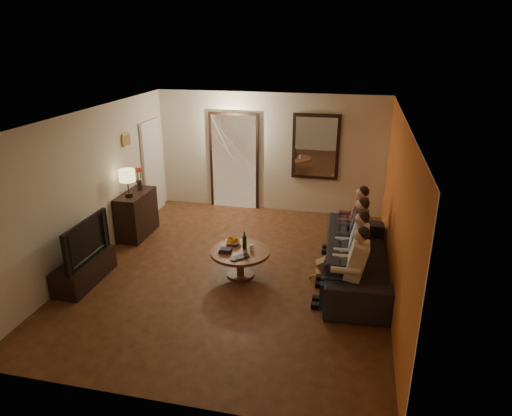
% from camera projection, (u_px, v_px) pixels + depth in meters
% --- Properties ---
extents(floor, '(5.00, 6.00, 0.01)m').
position_uv_depth(floor, '(235.00, 271.00, 7.69)').
color(floor, '#402411').
rests_on(floor, ground).
extents(ceiling, '(5.00, 6.00, 0.01)m').
position_uv_depth(ceiling, '(232.00, 116.00, 6.76)').
color(ceiling, white).
rests_on(ceiling, back_wall).
extents(back_wall, '(5.00, 0.02, 2.60)m').
position_uv_depth(back_wall, '(270.00, 153.00, 9.96)').
color(back_wall, beige).
rests_on(back_wall, floor).
extents(front_wall, '(5.00, 0.02, 2.60)m').
position_uv_depth(front_wall, '(153.00, 299.00, 4.49)').
color(front_wall, beige).
rests_on(front_wall, floor).
extents(left_wall, '(0.02, 6.00, 2.60)m').
position_uv_depth(left_wall, '(91.00, 188.00, 7.74)').
color(left_wall, beige).
rests_on(left_wall, floor).
extents(right_wall, '(0.02, 6.00, 2.60)m').
position_uv_depth(right_wall, '(397.00, 211.00, 6.71)').
color(right_wall, beige).
rests_on(right_wall, floor).
extents(orange_accent, '(0.01, 6.00, 2.60)m').
position_uv_depth(orange_accent, '(396.00, 211.00, 6.71)').
color(orange_accent, '#DC5A25').
rests_on(orange_accent, right_wall).
extents(kitchen_doorway, '(1.00, 0.06, 2.10)m').
position_uv_depth(kitchen_doorway, '(234.00, 162.00, 10.19)').
color(kitchen_doorway, '#FFE0A5').
rests_on(kitchen_doorway, floor).
extents(door_trim, '(1.12, 0.04, 2.22)m').
position_uv_depth(door_trim, '(234.00, 162.00, 10.18)').
color(door_trim, black).
rests_on(door_trim, floor).
extents(fridge_glimpse, '(0.45, 0.03, 1.70)m').
position_uv_depth(fridge_glimpse, '(245.00, 169.00, 10.20)').
color(fridge_glimpse, silver).
rests_on(fridge_glimpse, floor).
extents(mirror_frame, '(1.00, 0.05, 1.40)m').
position_uv_depth(mirror_frame, '(316.00, 147.00, 9.64)').
color(mirror_frame, black).
rests_on(mirror_frame, back_wall).
extents(mirror_glass, '(0.86, 0.02, 1.26)m').
position_uv_depth(mirror_glass, '(316.00, 147.00, 9.62)').
color(mirror_glass, white).
rests_on(mirror_glass, back_wall).
extents(white_door, '(0.06, 0.85, 2.04)m').
position_uv_depth(white_door, '(153.00, 167.00, 9.92)').
color(white_door, white).
rests_on(white_door, floor).
extents(framed_art, '(0.03, 0.28, 0.24)m').
position_uv_depth(framed_art, '(126.00, 139.00, 8.72)').
color(framed_art, '#B28C33').
rests_on(framed_art, left_wall).
extents(art_canvas, '(0.01, 0.22, 0.18)m').
position_uv_depth(art_canvas, '(127.00, 139.00, 8.71)').
color(art_canvas, brown).
rests_on(art_canvas, left_wall).
extents(dresser, '(0.45, 0.99, 0.88)m').
position_uv_depth(dresser, '(137.00, 214.00, 8.91)').
color(dresser, black).
rests_on(dresser, floor).
extents(table_lamp, '(0.30, 0.30, 0.54)m').
position_uv_depth(table_lamp, '(128.00, 183.00, 8.45)').
color(table_lamp, beige).
rests_on(table_lamp, dresser).
extents(flower_vase, '(0.14, 0.14, 0.44)m').
position_uv_depth(flower_vase, '(139.00, 179.00, 8.87)').
color(flower_vase, red).
rests_on(flower_vase, dresser).
extents(tv_stand, '(0.45, 1.21, 0.40)m').
position_uv_depth(tv_stand, '(85.00, 270.00, 7.29)').
color(tv_stand, black).
rests_on(tv_stand, floor).
extents(tv, '(1.16, 0.15, 0.67)m').
position_uv_depth(tv, '(80.00, 240.00, 7.10)').
color(tv, black).
rests_on(tv, tv_stand).
extents(sofa, '(2.65, 1.14, 0.76)m').
position_uv_depth(sofa, '(358.00, 258.00, 7.30)').
color(sofa, black).
rests_on(sofa, floor).
extents(person_a, '(0.60, 0.40, 1.20)m').
position_uv_depth(person_a, '(351.00, 272.00, 6.42)').
color(person_a, tan).
rests_on(person_a, sofa).
extents(person_b, '(0.60, 0.40, 1.20)m').
position_uv_depth(person_b, '(352.00, 253.00, 6.97)').
color(person_b, tan).
rests_on(person_b, sofa).
extents(person_c, '(0.60, 0.40, 1.20)m').
position_uv_depth(person_c, '(353.00, 237.00, 7.52)').
color(person_c, tan).
rests_on(person_c, sofa).
extents(person_d, '(0.60, 0.40, 1.20)m').
position_uv_depth(person_d, '(354.00, 224.00, 8.06)').
color(person_d, tan).
rests_on(person_d, sofa).
extents(dog, '(0.60, 0.35, 0.56)m').
position_uv_depth(dog, '(331.00, 263.00, 7.34)').
color(dog, '#AC814F').
rests_on(dog, floor).
extents(coffee_table, '(1.21, 1.21, 0.45)m').
position_uv_depth(coffee_table, '(240.00, 263.00, 7.47)').
color(coffee_table, brown).
rests_on(coffee_table, floor).
extents(bowl, '(0.26, 0.26, 0.06)m').
position_uv_depth(bowl, '(233.00, 242.00, 7.62)').
color(bowl, white).
rests_on(bowl, coffee_table).
extents(oranges, '(0.20, 0.20, 0.08)m').
position_uv_depth(oranges, '(233.00, 239.00, 7.59)').
color(oranges, orange).
rests_on(oranges, bowl).
extents(wine_bottle, '(0.07, 0.07, 0.31)m').
position_uv_depth(wine_bottle, '(245.00, 240.00, 7.42)').
color(wine_bottle, black).
rests_on(wine_bottle, coffee_table).
extents(wine_glass, '(0.06, 0.06, 0.10)m').
position_uv_depth(wine_glass, '(252.00, 248.00, 7.38)').
color(wine_glass, silver).
rests_on(wine_glass, coffee_table).
extents(book_stack, '(0.20, 0.15, 0.07)m').
position_uv_depth(book_stack, '(225.00, 250.00, 7.33)').
color(book_stack, black).
rests_on(book_stack, coffee_table).
extents(laptop, '(0.38, 0.38, 0.03)m').
position_uv_depth(laptop, '(242.00, 258.00, 7.11)').
color(laptop, black).
rests_on(laptop, coffee_table).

